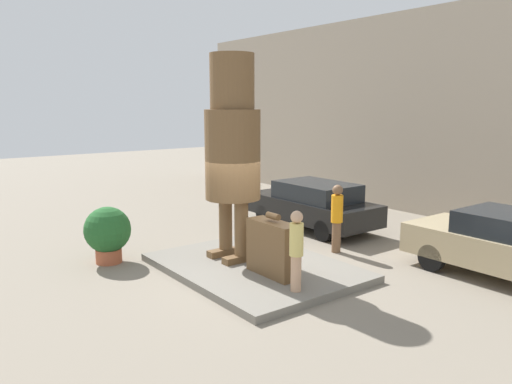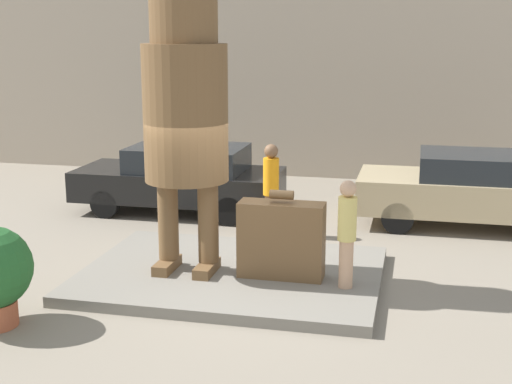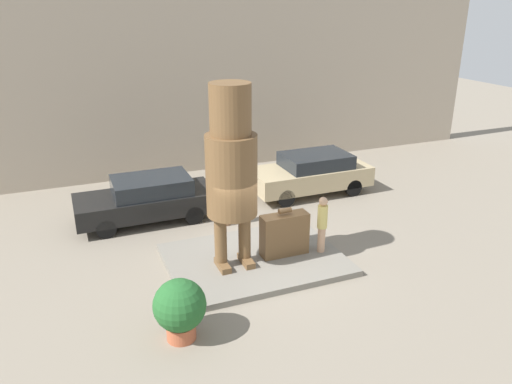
% 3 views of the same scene
% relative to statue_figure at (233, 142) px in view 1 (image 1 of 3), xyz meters
% --- Properties ---
extents(ground_plane, '(60.00, 60.00, 0.00)m').
position_rel_statue_figure_xyz_m(ground_plane, '(0.67, 0.13, -2.94)').
color(ground_plane, gray).
extents(pedestal, '(4.64, 3.48, 0.17)m').
position_rel_statue_figure_xyz_m(pedestal, '(0.67, 0.13, -2.85)').
color(pedestal, slate).
rests_on(pedestal, ground_plane).
extents(building_backdrop, '(28.00, 0.60, 6.94)m').
position_rel_statue_figure_xyz_m(building_backdrop, '(0.67, 8.57, 0.53)').
color(building_backdrop, tan).
rests_on(building_backdrop, ground_plane).
extents(statue_figure, '(1.28, 1.28, 4.74)m').
position_rel_statue_figure_xyz_m(statue_figure, '(0.00, 0.00, 0.00)').
color(statue_figure, brown).
rests_on(statue_figure, pedestal).
extents(giant_suitcase, '(1.30, 0.46, 1.36)m').
position_rel_statue_figure_xyz_m(giant_suitcase, '(1.48, 0.00, -2.18)').
color(giant_suitcase, brown).
rests_on(giant_suitcase, pedestal).
extents(tourist, '(0.27, 0.27, 1.61)m').
position_rel_statue_figure_xyz_m(tourist, '(2.49, -0.24, -1.89)').
color(tourist, tan).
rests_on(tourist, pedestal).
extents(parked_car_black, '(4.37, 1.81, 1.44)m').
position_rel_statue_figure_xyz_m(parked_car_black, '(-1.48, 3.99, -2.17)').
color(parked_car_black, black).
rests_on(parked_car_black, ground_plane).
extents(planter_pot, '(1.11, 1.11, 1.37)m').
position_rel_statue_figure_xyz_m(planter_pot, '(-1.97, -2.30, -2.18)').
color(planter_pot, '#AD5638').
rests_on(planter_pot, ground_plane).
extents(worker_hivis, '(0.30, 0.30, 1.77)m').
position_rel_statue_figure_xyz_m(worker_hivis, '(0.75, 2.71, -1.97)').
color(worker_hivis, brown).
rests_on(worker_hivis, ground_plane).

